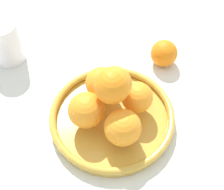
% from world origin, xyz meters
% --- Properties ---
extents(ground_plane, '(4.00, 4.00, 0.00)m').
position_xyz_m(ground_plane, '(0.00, 0.00, 0.00)').
color(ground_plane, silver).
extents(fruit_bowl, '(0.28, 0.28, 0.03)m').
position_xyz_m(fruit_bowl, '(0.00, 0.00, 0.02)').
color(fruit_bowl, gold).
rests_on(fruit_bowl, ground_plane).
extents(orange_pile, '(0.17, 0.18, 0.13)m').
position_xyz_m(orange_pile, '(-0.00, -0.00, 0.09)').
color(orange_pile, orange).
rests_on(orange_pile, fruit_bowl).
extents(stray_orange, '(0.07, 0.07, 0.07)m').
position_xyz_m(stray_orange, '(0.23, 0.01, 0.03)').
color(stray_orange, orange).
rests_on(stray_orange, ground_plane).
extents(drinking_glass, '(0.08, 0.08, 0.11)m').
position_xyz_m(drinking_glass, '(-0.02, 0.33, 0.06)').
color(drinking_glass, white).
rests_on(drinking_glass, ground_plane).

